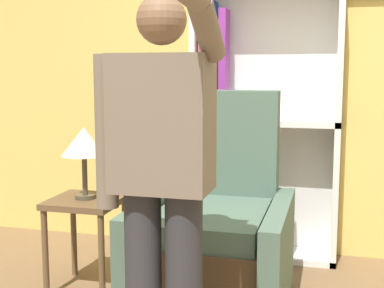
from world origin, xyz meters
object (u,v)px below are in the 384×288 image
at_px(bookcase, 249,125).
at_px(person_standing, 161,175).
at_px(table_lamp, 84,144).
at_px(side_table, 86,216).
at_px(armchair, 216,241).

relative_size(bookcase, person_standing, 1.19).
xyz_separation_m(bookcase, table_lamp, (-0.83, -0.86, -0.04)).
xyz_separation_m(side_table, table_lamp, (0.00, -0.00, 0.43)).
height_order(bookcase, side_table, bookcase).
bearing_deg(side_table, armchair, 0.07).
height_order(bookcase, armchair, bookcase).
bearing_deg(person_standing, bookcase, 87.22).
bearing_deg(armchair, table_lamp, -179.93).
height_order(armchair, person_standing, person_standing).
bearing_deg(bookcase, armchair, -93.18).
distance_m(bookcase, side_table, 1.29).
relative_size(armchair, table_lamp, 2.81).
bearing_deg(armchair, side_table, -179.93).
distance_m(person_standing, table_lamp, 1.14).
xyz_separation_m(bookcase, armchair, (-0.05, -0.86, -0.56)).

